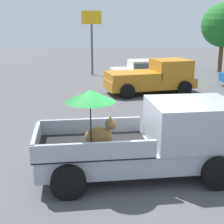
% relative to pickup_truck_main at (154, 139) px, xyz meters
% --- Properties ---
extents(ground_plane, '(80.00, 80.00, 0.00)m').
position_rel_pickup_truck_main_xyz_m(ground_plane, '(-0.44, -0.02, -0.97)').
color(ground_plane, '#4C4C4F').
extents(pickup_truck_main, '(5.18, 2.58, 2.34)m').
position_rel_pickup_truck_main_xyz_m(pickup_truck_main, '(0.00, 0.00, 0.00)').
color(pickup_truck_main, black).
rests_on(pickup_truck_main, ground).
extents(pickup_truck_red, '(5.08, 2.98, 1.80)m').
position_rel_pickup_truck_main_xyz_m(pickup_truck_red, '(1.68, 9.84, -0.09)').
color(pickup_truck_red, black).
rests_on(pickup_truck_red, ground).
extents(parked_sedan_far, '(4.53, 2.50, 1.33)m').
position_rel_pickup_truck_main_xyz_m(parked_sedan_far, '(1.77, 13.84, -0.23)').
color(parked_sedan_far, black).
rests_on(parked_sedan_far, ground).
extents(motel_sign, '(1.40, 0.16, 4.49)m').
position_rel_pickup_truck_main_xyz_m(motel_sign, '(-1.72, 16.11, 2.22)').
color(motel_sign, '#59595B').
rests_on(motel_sign, ground).
extents(tree_by_lot, '(3.22, 3.22, 5.10)m').
position_rel_pickup_truck_main_xyz_m(tree_by_lot, '(8.04, 17.07, 2.51)').
color(tree_by_lot, brown).
rests_on(tree_by_lot, ground).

